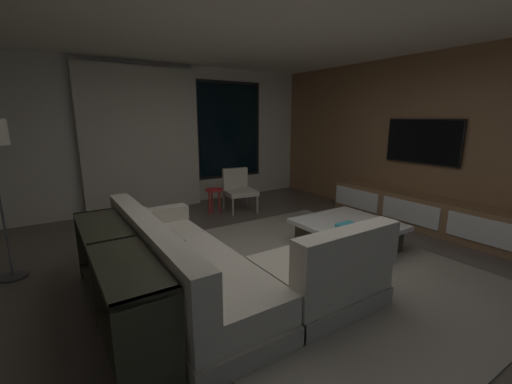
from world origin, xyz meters
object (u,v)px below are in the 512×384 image
(media_console, at_px, (420,213))
(side_stool, at_px, (214,194))
(sectional_couch, at_px, (220,269))
(coffee_table, at_px, (348,234))
(console_table_behind_couch, at_px, (116,276))
(book_stack_on_coffee_table, at_px, (347,225))
(mounted_tv, at_px, (423,141))
(accent_chair_near_window, at_px, (238,187))

(media_console, bearing_deg, side_stool, 133.38)
(media_console, bearing_deg, sectional_couch, -178.49)
(coffee_table, distance_m, console_table_behind_couch, 2.92)
(coffee_table, xyz_separation_m, book_stack_on_coffee_table, (-0.19, -0.14, 0.20))
(media_console, bearing_deg, coffee_table, 177.47)
(side_stool, bearing_deg, console_table_behind_couch, -130.71)
(sectional_couch, relative_size, side_stool, 5.43)
(side_stool, bearing_deg, book_stack_on_coffee_table, -76.94)
(book_stack_on_coffee_table, relative_size, console_table_behind_couch, 0.13)
(media_console, bearing_deg, mounted_tv, 47.57)
(side_stool, height_order, media_console, media_console)
(sectional_couch, xyz_separation_m, side_stool, (1.21, 2.60, 0.08))
(sectional_couch, distance_m, console_table_behind_couch, 0.93)
(sectional_couch, xyz_separation_m, book_stack_on_coffee_table, (1.81, 0.03, 0.10))
(mounted_tv, bearing_deg, book_stack_on_coffee_table, -172.27)
(sectional_couch, distance_m, media_console, 3.59)
(book_stack_on_coffee_table, relative_size, media_console, 0.09)
(book_stack_on_coffee_table, bearing_deg, sectional_couch, -179.13)
(sectional_couch, height_order, book_stack_on_coffee_table, sectional_couch)
(accent_chair_near_window, bearing_deg, mounted_tv, -48.18)
(coffee_table, xyz_separation_m, accent_chair_near_window, (-0.28, 2.42, 0.25))
(side_stool, xyz_separation_m, media_console, (2.37, -2.51, -0.12))
(coffee_table, height_order, side_stool, side_stool)
(book_stack_on_coffee_table, distance_m, console_table_behind_couch, 2.73)
(sectional_couch, bearing_deg, accent_chair_near_window, 56.49)
(book_stack_on_coffee_table, bearing_deg, media_console, 2.18)
(accent_chair_near_window, bearing_deg, coffee_table, -83.29)
(accent_chair_near_window, bearing_deg, book_stack_on_coffee_table, -87.79)
(coffee_table, height_order, mounted_tv, mounted_tv)
(side_stool, distance_m, media_console, 3.45)
(coffee_table, bearing_deg, side_stool, 107.81)
(console_table_behind_couch, bearing_deg, media_console, -0.46)
(coffee_table, relative_size, console_table_behind_couch, 0.55)
(book_stack_on_coffee_table, xyz_separation_m, side_stool, (-0.60, 2.58, -0.01))
(side_stool, relative_size, mounted_tv, 0.38)
(accent_chair_near_window, height_order, mounted_tv, mounted_tv)
(side_stool, relative_size, console_table_behind_couch, 0.22)
(book_stack_on_coffee_table, distance_m, side_stool, 2.65)
(side_stool, xyz_separation_m, mounted_tv, (2.55, -2.31, 0.98))
(side_stool, bearing_deg, sectional_couch, -115.01)
(mounted_tv, height_order, console_table_behind_couch, mounted_tv)
(book_stack_on_coffee_table, xyz_separation_m, mounted_tv, (1.95, 0.27, 0.96))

